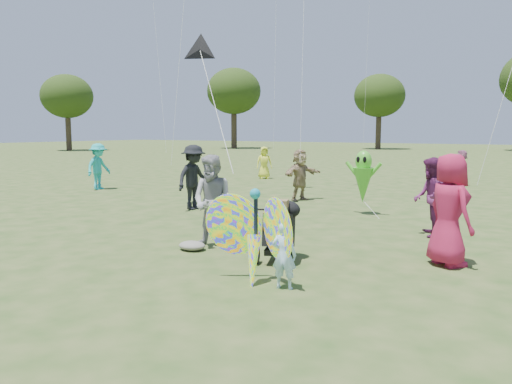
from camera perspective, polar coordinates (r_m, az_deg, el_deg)
ground at (r=8.42m, az=-4.22°, el=-8.62°), size 160.00×160.00×0.00m
child_girl at (r=7.22m, az=3.24°, el=-7.22°), size 0.40×0.31×0.99m
adult_man at (r=9.66m, az=-4.89°, el=-1.10°), size 0.97×0.81×1.81m
grey_bag at (r=9.65m, az=-7.32°, el=-6.10°), size 0.54×0.44×0.17m
crowd_a at (r=8.96m, az=21.23°, el=-1.93°), size 1.09×1.07×1.90m
crowd_b at (r=14.44m, az=-7.13°, el=1.69°), size 0.81×1.27×1.86m
crowd_d at (r=16.22m, az=5.05°, el=1.97°), size 0.94×1.63×1.67m
crowd_e at (r=11.31m, az=19.29°, el=-0.54°), size 0.88×0.99×1.71m
crowd_g at (r=23.42m, az=0.94°, el=3.37°), size 0.87×0.84×1.51m
crowd_i at (r=20.09m, az=-17.55°, el=2.79°), size 0.78×1.21×1.77m
crowd_j at (r=22.08m, az=22.42°, el=2.57°), size 0.59×1.41×1.48m
jogging_stroller at (r=8.71m, az=2.82°, el=-3.93°), size 0.73×1.13×1.09m
butterfly_kite at (r=7.43m, az=-0.18°, el=-5.23°), size 1.74×0.75×1.63m
delta_kite_rig at (r=11.78m, az=-6.40°, el=15.72°), size 2.32×1.76×3.04m
alien_kite at (r=13.72m, az=12.14°, el=1.47°), size 1.12×0.69×1.74m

